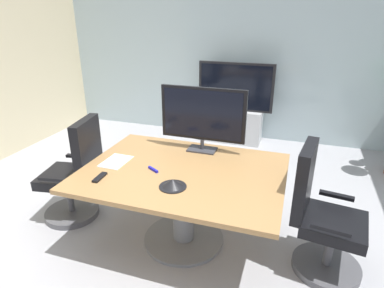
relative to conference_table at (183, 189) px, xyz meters
The scene contains 11 objects.
ground_plane 0.58m from the conference_table, 126.23° to the right, with size 7.33×7.33×0.00m, color #99999E.
wall_back_glass_partition 3.17m from the conference_table, 91.81° to the left, with size 6.27×0.10×2.92m, color #9EB2B7.
conference_table is the anchor object (origin of this frame).
office_chair_left 1.19m from the conference_table, behind, with size 0.63×0.61×1.09m.
office_chair_right 1.19m from the conference_table, ahead, with size 0.62×0.60×1.09m.
tv_monitor 0.73m from the conference_table, 86.12° to the left, with size 0.84×0.18×0.64m.
wall_display_unit 2.68m from the conference_table, 91.61° to the left, with size 1.20×0.36×1.31m.
conference_phone 0.38m from the conference_table, 85.50° to the right, with size 0.22×0.22×0.07m.
remote_control 0.74m from the conference_table, 149.21° to the right, with size 0.05×0.17×0.02m, color black.
whiteboard_marker 0.33m from the conference_table, 159.57° to the right, with size 0.13×0.02×0.02m, color #1919A5.
paper_notepad 0.68m from the conference_table, behind, with size 0.21×0.30×0.01m, color white.
Camera 1 is at (0.98, -2.27, 2.05)m, focal length 30.42 mm.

